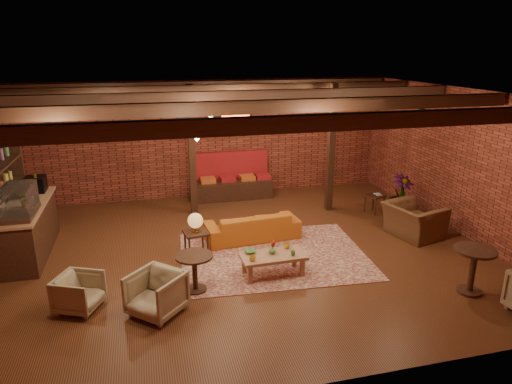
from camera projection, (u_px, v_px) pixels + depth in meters
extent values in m
plane|color=#371B0D|center=(239.00, 253.00, 9.35)|extent=(10.00, 10.00, 0.00)
cube|color=black|center=(237.00, 94.00, 8.37)|extent=(10.00, 8.00, 0.02)
cube|color=maroon|center=(208.00, 139.00, 12.56)|extent=(10.00, 0.02, 3.20)
cube|color=maroon|center=(311.00, 271.00, 5.16)|extent=(10.00, 0.02, 3.20)
cube|color=maroon|center=(460.00, 162.00, 10.02)|extent=(0.02, 8.00, 3.20)
cylinder|color=black|center=(222.00, 103.00, 9.96)|extent=(9.60, 0.12, 0.12)
cube|color=black|center=(192.00, 151.00, 11.12)|extent=(0.16, 0.16, 3.20)
cube|color=black|center=(331.00, 149.00, 11.36)|extent=(0.16, 0.16, 3.20)
imported|color=#337F33|center=(31.00, 193.00, 9.15)|extent=(0.35, 0.39, 0.30)
cube|color=#FF4D19|center=(235.00, 116.00, 11.64)|extent=(0.86, 0.06, 0.30)
cube|color=maroon|center=(274.00, 255.00, 9.21)|extent=(3.86, 3.06, 0.01)
imported|color=#AD5718|center=(252.00, 226.00, 9.95)|extent=(2.10, 0.96, 0.60)
cube|color=#A26A4B|center=(273.00, 256.00, 8.33)|extent=(1.21, 0.63, 0.06)
cube|color=#A26A4B|center=(250.00, 275.00, 8.07)|extent=(0.08, 0.08, 0.35)
cube|color=#A26A4B|center=(302.00, 268.00, 8.33)|extent=(0.08, 0.08, 0.35)
cube|color=#A26A4B|center=(244.00, 264.00, 8.45)|extent=(0.08, 0.08, 0.35)
cube|color=#A26A4B|center=(294.00, 258.00, 8.71)|extent=(0.08, 0.08, 0.35)
imported|color=gold|center=(253.00, 258.00, 8.06)|extent=(0.12, 0.12, 0.09)
imported|color=#49873D|center=(293.00, 253.00, 8.26)|extent=(0.10, 0.10, 0.09)
imported|color=gold|center=(287.00, 246.00, 8.56)|extent=(0.12, 0.12, 0.09)
imported|color=#49873D|center=(250.00, 251.00, 8.38)|extent=(0.21, 0.21, 0.05)
imported|color=#49873D|center=(272.00, 251.00, 8.34)|extent=(0.11, 0.11, 0.12)
sphere|color=#B32013|center=(272.00, 243.00, 8.30)|extent=(0.10, 0.10, 0.10)
cube|color=black|center=(196.00, 233.00, 8.97)|extent=(0.51, 0.51, 0.04)
cylinder|color=black|center=(196.00, 246.00, 9.05)|extent=(0.04, 0.04, 0.51)
cylinder|color=olive|center=(196.00, 231.00, 8.96)|extent=(0.15, 0.15, 0.02)
cylinder|color=olive|center=(196.00, 228.00, 8.93)|extent=(0.04, 0.04, 0.21)
sphere|color=orange|center=(195.00, 221.00, 8.89)|extent=(0.30, 0.30, 0.30)
cylinder|color=black|center=(194.00, 256.00, 7.70)|extent=(0.64, 0.64, 0.04)
cylinder|color=black|center=(195.00, 273.00, 7.80)|extent=(0.09, 0.09, 0.63)
cylinder|color=black|center=(196.00, 289.00, 7.89)|extent=(0.39, 0.39, 0.04)
imported|color=#BCB092|center=(79.00, 291.00, 7.24)|extent=(0.81, 0.83, 0.65)
imported|color=#BCB092|center=(156.00, 292.00, 7.11)|extent=(1.02, 1.02, 0.76)
imported|color=brown|center=(414.00, 215.00, 10.02)|extent=(0.99, 1.28, 0.99)
cube|color=black|center=(375.00, 196.00, 11.52)|extent=(0.54, 0.54, 0.04)
cylinder|color=black|center=(374.00, 204.00, 11.59)|extent=(0.04, 0.04, 0.42)
imported|color=black|center=(375.00, 195.00, 11.51)|extent=(0.22, 0.25, 0.02)
cylinder|color=black|center=(476.00, 250.00, 7.60)|extent=(0.69, 0.69, 0.04)
cylinder|color=black|center=(472.00, 271.00, 7.72)|extent=(0.11, 0.11, 0.76)
cylinder|color=black|center=(469.00, 291.00, 7.83)|extent=(0.41, 0.41, 0.04)
imported|color=#4C7F4C|center=(405.00, 155.00, 11.03)|extent=(2.05, 2.05, 3.04)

